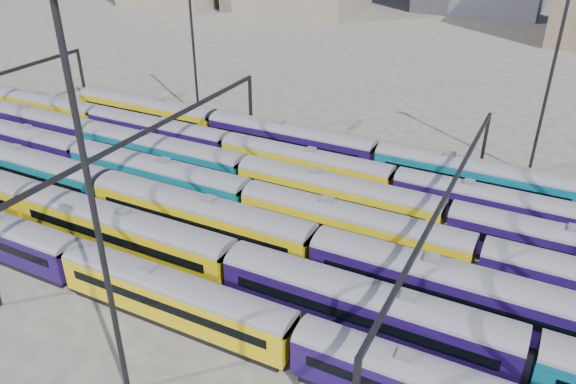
% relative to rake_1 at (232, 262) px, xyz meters
% --- Properties ---
extents(ground, '(500.00, 500.00, 0.00)m').
position_rel_rake_1_xyz_m(ground, '(4.27, 10.00, -2.92)').
color(ground, '#47423C').
rests_on(ground, ground).
extents(rake_1, '(134.94, 3.29, 5.55)m').
position_rel_rake_1_xyz_m(rake_1, '(0.00, 0.00, 0.00)').
color(rake_1, black).
rests_on(rake_1, ground).
extents(rake_2, '(137.21, 3.34, 5.65)m').
position_rel_rake_1_xyz_m(rake_2, '(-17.96, 5.00, 0.05)').
color(rake_2, black).
rests_on(rake_2, ground).
extents(rake_3, '(130.95, 3.19, 5.38)m').
position_rel_rake_1_xyz_m(rake_3, '(17.46, 10.00, -0.09)').
color(rake_3, black).
rests_on(rake_3, ground).
extents(rake_4, '(129.18, 3.15, 5.31)m').
position_rel_rake_1_xyz_m(rake_4, '(13.76, 15.00, -0.13)').
color(rake_4, black).
rests_on(rake_4, ground).
extents(rake_5, '(121.94, 2.97, 5.01)m').
position_rel_rake_1_xyz_m(rake_5, '(-13.20, 20.00, -0.29)').
color(rake_5, black).
rests_on(rake_5, ground).
extents(rake_6, '(108.45, 3.18, 5.36)m').
position_rel_rake_1_xyz_m(rake_6, '(14.46, 25.00, -0.10)').
color(rake_6, black).
rests_on(rake_6, ground).
extents(gantry_1, '(0.35, 40.35, 8.03)m').
position_rel_rake_1_xyz_m(gantry_1, '(-15.73, 10.00, 3.87)').
color(gantry_1, black).
rests_on(gantry_1, ground).
extents(gantry_2, '(0.35, 40.35, 8.03)m').
position_rel_rake_1_xyz_m(gantry_2, '(14.27, 10.00, 3.87)').
color(gantry_2, black).
rests_on(gantry_2, ground).
extents(mast_1, '(1.40, 0.50, 25.60)m').
position_rel_rake_1_xyz_m(mast_1, '(-25.73, 32.00, 11.05)').
color(mast_1, black).
rests_on(mast_1, ground).
extents(mast_2, '(1.40, 0.50, 25.60)m').
position_rel_rake_1_xyz_m(mast_2, '(-0.73, -12.00, 11.05)').
color(mast_2, black).
rests_on(mast_2, ground).
extents(mast_3, '(1.40, 0.50, 25.60)m').
position_rel_rake_1_xyz_m(mast_3, '(19.27, 34.00, 11.05)').
color(mast_3, black).
rests_on(mast_3, ground).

